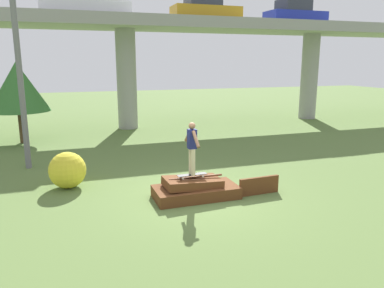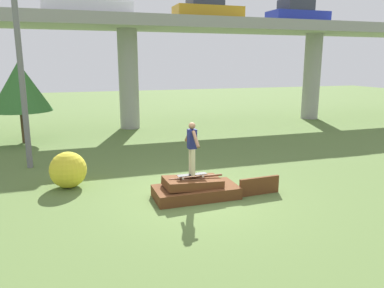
# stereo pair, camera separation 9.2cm
# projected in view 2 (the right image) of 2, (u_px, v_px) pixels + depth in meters

# --- Properties ---
(ground_plane) EXTENTS (80.00, 80.00, 0.00)m
(ground_plane) POSITION_uv_depth(u_px,v_px,m) (196.00, 197.00, 10.60)
(ground_plane) COLOR #567038
(scrap_pile) EXTENTS (2.36, 1.15, 0.63)m
(scrap_pile) POSITION_uv_depth(u_px,v_px,m) (195.00, 189.00, 10.55)
(scrap_pile) COLOR #5B3319
(scrap_pile) RESTS_ON ground_plane
(scrap_plank_loose) EXTENTS (1.27, 0.15, 0.52)m
(scrap_plank_loose) POSITION_uv_depth(u_px,v_px,m) (259.00, 186.00, 10.79)
(scrap_plank_loose) COLOR #5B3319
(scrap_plank_loose) RESTS_ON ground_plane
(skateboard) EXTENTS (0.85, 0.23, 0.09)m
(skateboard) POSITION_uv_depth(u_px,v_px,m) (192.00, 175.00, 10.34)
(skateboard) COLOR black
(skateboard) RESTS_ON scrap_pile
(skater) EXTENTS (0.23, 1.02, 1.46)m
(skater) POSITION_uv_depth(u_px,v_px,m) (192.00, 145.00, 10.16)
(skater) COLOR #C6B78E
(skater) RESTS_ON skateboard
(highway_overpass) EXTENTS (44.00, 4.20, 6.13)m
(highway_overpass) POSITION_uv_depth(u_px,v_px,m) (127.00, 32.00, 20.50)
(highway_overpass) COLOR gray
(highway_overpass) RESTS_ON ground_plane
(car_on_overpass_mid) EXTENTS (3.83, 1.72, 1.48)m
(car_on_overpass_mid) POSITION_uv_depth(u_px,v_px,m) (297.00, 14.00, 23.91)
(car_on_overpass_mid) COLOR #1E2D9E
(car_on_overpass_mid) RESTS_ON highway_overpass
(car_on_overpass_right) EXTENTS (4.08, 1.65, 1.51)m
(car_on_overpass_right) POSITION_uv_depth(u_px,v_px,m) (207.00, 10.00, 22.23)
(car_on_overpass_right) COLOR #B28419
(car_on_overpass_right) RESTS_ON highway_overpass
(car_on_overpass_far_right) EXTENTS (4.52, 1.85, 1.33)m
(car_on_overpass_far_right) POSITION_uv_depth(u_px,v_px,m) (86.00, 5.00, 19.51)
(car_on_overpass_far_right) COLOR silver
(car_on_overpass_far_right) RESTS_ON highway_overpass
(utility_pole) EXTENTS (1.30, 0.20, 6.53)m
(utility_pole) POSITION_uv_depth(u_px,v_px,m) (21.00, 73.00, 12.87)
(utility_pole) COLOR slate
(utility_pole) RESTS_ON ground_plane
(tree_behind_left) EXTENTS (2.75, 2.75, 3.77)m
(tree_behind_left) POSITION_uv_depth(u_px,v_px,m) (20.00, 87.00, 17.21)
(tree_behind_left) COLOR #4C3823
(tree_behind_left) RESTS_ON ground_plane
(bush_yellow_flowering) EXTENTS (1.11, 1.11, 1.11)m
(bush_yellow_flowering) POSITION_uv_depth(u_px,v_px,m) (68.00, 170.00, 11.34)
(bush_yellow_flowering) COLOR gold
(bush_yellow_flowering) RESTS_ON ground_plane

